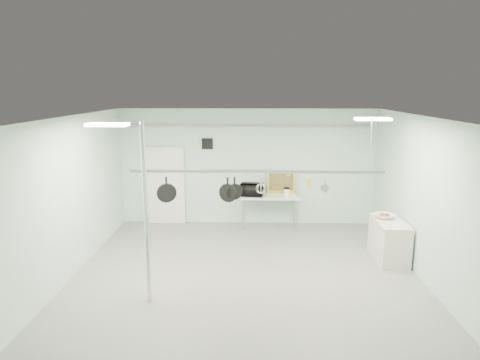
{
  "coord_description": "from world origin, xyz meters",
  "views": [
    {
      "loc": [
        0.1,
        -7.6,
        3.73
      ],
      "look_at": [
        -0.13,
        1.0,
        1.88
      ],
      "focal_mm": 32.0,
      "sensor_mm": 36.0,
      "label": 1
    }
  ],
  "objects_px": {
    "skillet_mid": "(228,190)",
    "side_cabinet": "(389,240)",
    "coffee_canister": "(287,193)",
    "skillet_left": "(166,189)",
    "prep_table": "(269,198)",
    "microwave": "(252,190)",
    "chrome_pole": "(146,215)",
    "pot_rack": "(256,170)",
    "skillet_right": "(234,188)",
    "fruit_bowl": "(384,216)"
  },
  "relations": [
    {
      "from": "coffee_canister",
      "to": "fruit_bowl",
      "type": "bearing_deg",
      "value": -42.29
    },
    {
      "from": "fruit_bowl",
      "to": "prep_table",
      "type": "bearing_deg",
      "value": 140.69
    },
    {
      "from": "chrome_pole",
      "to": "microwave",
      "type": "relative_size",
      "value": 5.33
    },
    {
      "from": "pot_rack",
      "to": "skillet_left",
      "type": "height_order",
      "value": "pot_rack"
    },
    {
      "from": "chrome_pole",
      "to": "skillet_left",
      "type": "distance_m",
      "value": 0.95
    },
    {
      "from": "pot_rack",
      "to": "fruit_bowl",
      "type": "bearing_deg",
      "value": 24.25
    },
    {
      "from": "prep_table",
      "to": "skillet_mid",
      "type": "height_order",
      "value": "skillet_mid"
    },
    {
      "from": "skillet_mid",
      "to": "skillet_right",
      "type": "height_order",
      "value": "same"
    },
    {
      "from": "coffee_canister",
      "to": "skillet_left",
      "type": "height_order",
      "value": "skillet_left"
    },
    {
      "from": "prep_table",
      "to": "skillet_mid",
      "type": "relative_size",
      "value": 3.3
    },
    {
      "from": "prep_table",
      "to": "skillet_left",
      "type": "height_order",
      "value": "skillet_left"
    },
    {
      "from": "fruit_bowl",
      "to": "skillet_mid",
      "type": "relative_size",
      "value": 0.86
    },
    {
      "from": "coffee_canister",
      "to": "fruit_bowl",
      "type": "xyz_separation_m",
      "value": [
        2.01,
        -1.83,
        -0.07
      ]
    },
    {
      "from": "pot_rack",
      "to": "coffee_canister",
      "type": "xyz_separation_m",
      "value": [
        0.85,
        3.11,
        -1.21
      ]
    },
    {
      "from": "skillet_left",
      "to": "skillet_right",
      "type": "relative_size",
      "value": 1.17
    },
    {
      "from": "prep_table",
      "to": "microwave",
      "type": "xyz_separation_m",
      "value": [
        -0.47,
        -0.05,
        0.24
      ]
    },
    {
      "from": "prep_table",
      "to": "skillet_mid",
      "type": "distance_m",
      "value": 3.58
    },
    {
      "from": "prep_table",
      "to": "pot_rack",
      "type": "height_order",
      "value": "pot_rack"
    },
    {
      "from": "chrome_pole",
      "to": "fruit_bowl",
      "type": "height_order",
      "value": "chrome_pole"
    },
    {
      "from": "pot_rack",
      "to": "skillet_left",
      "type": "relative_size",
      "value": 9.75
    },
    {
      "from": "chrome_pole",
      "to": "side_cabinet",
      "type": "xyz_separation_m",
      "value": [
        4.85,
        2.0,
        -1.15
      ]
    },
    {
      "from": "chrome_pole",
      "to": "pot_rack",
      "type": "relative_size",
      "value": 0.67
    },
    {
      "from": "microwave",
      "to": "skillet_left",
      "type": "distance_m",
      "value": 3.72
    },
    {
      "from": "microwave",
      "to": "skillet_right",
      "type": "relative_size",
      "value": 1.42
    },
    {
      "from": "fruit_bowl",
      "to": "skillet_left",
      "type": "xyz_separation_m",
      "value": [
        -4.57,
        -1.29,
        0.89
      ]
    },
    {
      "from": "side_cabinet",
      "to": "skillet_mid",
      "type": "distance_m",
      "value": 3.92
    },
    {
      "from": "chrome_pole",
      "to": "skillet_left",
      "type": "bearing_deg",
      "value": 78.31
    },
    {
      "from": "coffee_canister",
      "to": "skillet_mid",
      "type": "height_order",
      "value": "skillet_mid"
    },
    {
      "from": "prep_table",
      "to": "skillet_right",
      "type": "bearing_deg",
      "value": -103.84
    },
    {
      "from": "chrome_pole",
      "to": "skillet_left",
      "type": "xyz_separation_m",
      "value": [
        0.19,
        0.9,
        0.24
      ]
    },
    {
      "from": "prep_table",
      "to": "side_cabinet",
      "type": "xyz_separation_m",
      "value": [
        2.55,
        -2.2,
        -0.38
      ]
    },
    {
      "from": "microwave",
      "to": "prep_table",
      "type": "bearing_deg",
      "value": -164.88
    },
    {
      "from": "skillet_mid",
      "to": "side_cabinet",
      "type": "bearing_deg",
      "value": 38.53
    },
    {
      "from": "prep_table",
      "to": "skillet_left",
      "type": "bearing_deg",
      "value": -122.64
    },
    {
      "from": "prep_table",
      "to": "coffee_canister",
      "type": "height_order",
      "value": "coffee_canister"
    },
    {
      "from": "coffee_canister",
      "to": "prep_table",
      "type": "bearing_deg",
      "value": 157.6
    },
    {
      "from": "prep_table",
      "to": "coffee_canister",
      "type": "xyz_separation_m",
      "value": [
        0.45,
        -0.19,
        0.18
      ]
    },
    {
      "from": "chrome_pole",
      "to": "microwave",
      "type": "xyz_separation_m",
      "value": [
        1.83,
        4.15,
        -0.53
      ]
    },
    {
      "from": "coffee_canister",
      "to": "skillet_right",
      "type": "xyz_separation_m",
      "value": [
        -1.26,
        -3.11,
        0.86
      ]
    },
    {
      "from": "side_cabinet",
      "to": "coffee_canister",
      "type": "height_order",
      "value": "coffee_canister"
    },
    {
      "from": "prep_table",
      "to": "skillet_mid",
      "type": "xyz_separation_m",
      "value": [
        -0.94,
        -3.3,
        1.01
      ]
    },
    {
      "from": "skillet_right",
      "to": "prep_table",
      "type": "bearing_deg",
      "value": 59.84
    },
    {
      "from": "chrome_pole",
      "to": "pot_rack",
      "type": "xyz_separation_m",
      "value": [
        1.9,
        0.9,
        0.63
      ]
    },
    {
      "from": "pot_rack",
      "to": "prep_table",
      "type": "bearing_deg",
      "value": 83.09
    },
    {
      "from": "pot_rack",
      "to": "skillet_mid",
      "type": "height_order",
      "value": "pot_rack"
    },
    {
      "from": "fruit_bowl",
      "to": "pot_rack",
      "type": "bearing_deg",
      "value": -155.75
    },
    {
      "from": "coffee_canister",
      "to": "skillet_mid",
      "type": "bearing_deg",
      "value": -114.07
    },
    {
      "from": "pot_rack",
      "to": "skillet_right",
      "type": "relative_size",
      "value": 11.37
    },
    {
      "from": "chrome_pole",
      "to": "coffee_canister",
      "type": "bearing_deg",
      "value": 55.6
    },
    {
      "from": "prep_table",
      "to": "skillet_right",
      "type": "distance_m",
      "value": 3.55
    }
  ]
}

